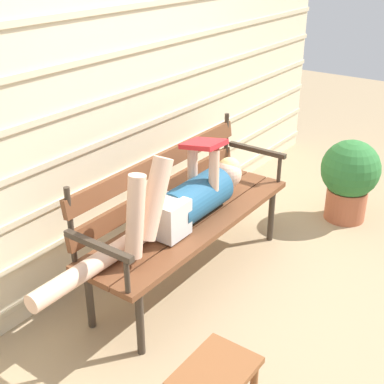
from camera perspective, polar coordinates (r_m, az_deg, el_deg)
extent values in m
plane|color=tan|center=(3.45, 1.55, -9.84)|extent=(12.00, 12.00, 0.00)
cube|color=beige|center=(3.35, -8.10, 10.50)|extent=(5.37, 0.06, 2.28)
cube|color=beige|center=(3.72, -6.74, -4.78)|extent=(5.37, 0.02, 0.04)
cube|color=beige|center=(3.60, -6.95, -1.31)|extent=(5.37, 0.02, 0.04)
cube|color=beige|center=(3.49, -7.17, 2.39)|extent=(5.37, 0.02, 0.04)
cube|color=beige|center=(3.40, -7.40, 6.30)|extent=(5.37, 0.02, 0.04)
cube|color=beige|center=(3.33, -7.65, 10.42)|extent=(5.37, 0.02, 0.04)
cube|color=beige|center=(3.27, -7.92, 14.70)|extent=(5.37, 0.02, 0.04)
cube|color=beige|center=(3.23, -8.21, 19.10)|extent=(5.37, 0.02, 0.04)
cube|color=brown|center=(3.20, 2.33, -3.92)|extent=(1.65, 0.15, 0.04)
cube|color=brown|center=(3.28, 0.00, -3.11)|extent=(1.65, 0.15, 0.04)
cube|color=brown|center=(3.36, -2.21, -2.34)|extent=(1.65, 0.15, 0.04)
cube|color=brown|center=(3.34, -3.29, 0.10)|extent=(1.58, 0.05, 0.11)
cube|color=brown|center=(3.26, -3.38, 3.25)|extent=(1.58, 0.05, 0.11)
cylinder|color=#382D23|center=(2.82, -13.04, -3.54)|extent=(0.03, 0.03, 0.44)
cylinder|color=#382D23|center=(3.87, 3.73, 5.40)|extent=(0.03, 0.03, 0.44)
cylinder|color=#382D23|center=(2.84, -5.66, -13.91)|extent=(0.04, 0.04, 0.41)
cylinder|color=#382D23|center=(3.85, 8.59, -2.49)|extent=(0.04, 0.04, 0.41)
cylinder|color=#382D23|center=(3.05, -11.06, -11.11)|extent=(0.04, 0.04, 0.41)
cylinder|color=#382D23|center=(4.01, 3.89, -1.04)|extent=(0.04, 0.04, 0.41)
cube|color=#382D23|center=(2.65, -10.20, -5.76)|extent=(0.04, 0.45, 0.03)
cylinder|color=#382D23|center=(2.59, -7.07, -8.95)|extent=(0.03, 0.03, 0.20)
cube|color=#382D23|center=(3.80, 7.07, 4.55)|extent=(0.04, 0.45, 0.03)
cylinder|color=#382D23|center=(3.76, 9.46, 2.50)|extent=(0.03, 0.03, 0.20)
cylinder|color=#23567A|center=(3.25, 0.46, -0.65)|extent=(0.48, 0.24, 0.24)
cube|color=silver|center=(3.03, -2.85, -2.72)|extent=(0.20, 0.23, 0.22)
sphere|color=beige|center=(3.51, 3.88, 1.94)|extent=(0.19, 0.19, 0.19)
sphere|color=#E0C67A|center=(3.51, 4.07, 2.55)|extent=(0.16, 0.16, 0.16)
cylinder|color=beige|center=(2.79, -4.10, -0.70)|extent=(0.28, 0.11, 0.45)
cylinder|color=beige|center=(2.70, -6.18, -2.68)|extent=(0.16, 0.09, 0.46)
cylinder|color=beige|center=(2.78, -10.29, -7.59)|extent=(0.85, 0.10, 0.10)
cylinder|color=beige|center=(3.19, 2.40, 2.01)|extent=(0.06, 0.06, 0.32)
cylinder|color=beige|center=(3.27, 0.06, 2.67)|extent=(0.06, 0.06, 0.32)
cube|color=red|center=(3.17, 1.24, 5.23)|extent=(0.20, 0.27, 0.07)
cube|color=brown|center=(2.41, 2.54, -18.97)|extent=(0.38, 0.28, 0.03)
cylinder|color=brown|center=(2.66, 2.27, -18.60)|extent=(0.04, 0.04, 0.30)
cylinder|color=#AD5B3D|center=(4.31, 16.33, -1.23)|extent=(0.31, 0.31, 0.25)
sphere|color=#2D7033|center=(4.19, 16.84, 2.41)|extent=(0.45, 0.45, 0.45)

